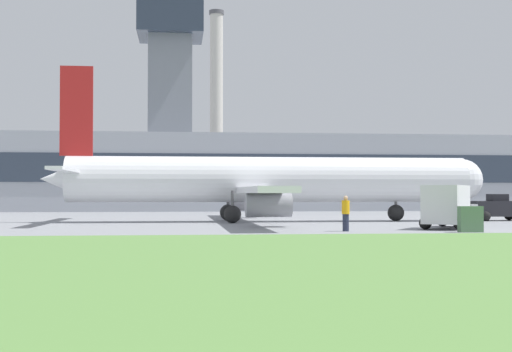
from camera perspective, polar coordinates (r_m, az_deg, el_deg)
The scene contains 8 objects.
ground_plane at distance 51.40m, azimuth 2.71°, elevation -3.59°, with size 400.00×400.00×0.00m, color gray.
terminal_building at distance 85.16m, azimuth -1.30°, elevation 0.65°, with size 69.26×16.06×24.58m.
smokestack_left at distance 121.27m, azimuth -3.19°, elevation 5.53°, with size 2.52×2.52×33.03m.
airplane at distance 49.43m, azimuth 0.56°, elevation -0.37°, with size 30.91×29.07×10.59m.
pushback_tug at distance 54.06m, azimuth 18.76°, elevation -2.51°, with size 3.52×2.31×1.91m.
fuel_truck at distance 41.09m, azimuth 15.17°, elevation -2.45°, with size 4.77×5.78×2.40m.
ground_crew_person at distance 37.10m, azimuth 7.19°, elevation -2.96°, with size 0.58×0.58×1.84m.
utility_cabinet at distance 37.56m, azimuth 16.78°, elevation -3.33°, with size 1.18×0.50×1.31m.
Camera 1 is at (-7.98, -50.74, 1.95)m, focal length 50.00 mm.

